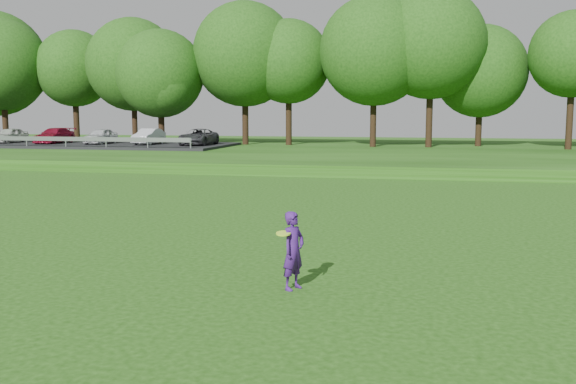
# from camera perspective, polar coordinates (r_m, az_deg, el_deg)

# --- Properties ---
(ground) EXTENTS (140.00, 140.00, 0.00)m
(ground) POSITION_cam_1_polar(r_m,az_deg,el_deg) (13.10, -1.07, -7.33)
(ground) COLOR #19400C
(ground) RESTS_ON ground
(berm) EXTENTS (130.00, 30.00, 0.60)m
(berm) POSITION_cam_1_polar(r_m,az_deg,el_deg) (46.51, 8.91, 3.43)
(berm) COLOR #19400C
(berm) RESTS_ON ground
(walking_path) EXTENTS (130.00, 1.60, 0.04)m
(walking_path) POSITION_cam_1_polar(r_m,az_deg,el_deg) (32.62, 7.28, 1.39)
(walking_path) COLOR gray
(walking_path) RESTS_ON ground
(treeline) EXTENTS (104.00, 7.00, 15.00)m
(treeline) POSITION_cam_1_polar(r_m,az_deg,el_deg) (50.64, 9.39, 12.56)
(treeline) COLOR #18400E
(treeline) RESTS_ON berm
(parking_lot) EXTENTS (24.00, 9.00, 1.38)m
(parking_lot) POSITION_cam_1_polar(r_m,az_deg,el_deg) (52.41, -17.85, 4.41)
(parking_lot) COLOR black
(parking_lot) RESTS_ON berm
(woman) EXTENTS (0.56, 0.63, 1.46)m
(woman) POSITION_cam_1_polar(r_m,az_deg,el_deg) (11.87, 0.49, -5.22)
(woman) COLOR #40186D
(woman) RESTS_ON ground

